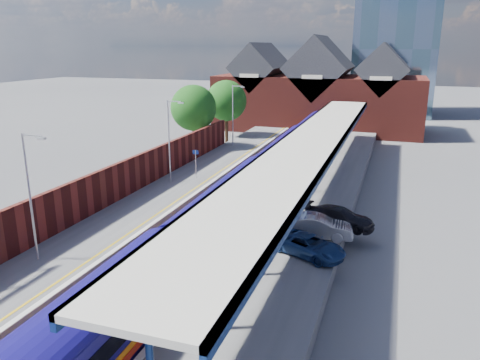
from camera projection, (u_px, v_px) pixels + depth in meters
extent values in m
plane|color=#5B5B5E|center=(268.00, 176.00, 45.73)|extent=(240.00, 240.00, 0.00)
cube|color=#473D33|center=(234.00, 208.00, 36.62)|extent=(6.00, 76.00, 0.06)
cube|color=slate|center=(208.00, 204.00, 37.28)|extent=(0.07, 76.00, 0.14)
cube|color=slate|center=(225.00, 206.00, 36.84)|extent=(0.07, 76.00, 0.14)
cube|color=slate|center=(244.00, 208.00, 36.36)|extent=(0.07, 76.00, 0.14)
cube|color=slate|center=(262.00, 210.00, 35.91)|extent=(0.07, 76.00, 0.14)
cube|color=#565659|center=(171.00, 195.00, 38.18)|extent=(5.00, 76.00, 1.00)
cube|color=#565659|center=(311.00, 211.00, 34.64)|extent=(6.00, 76.00, 1.00)
cube|color=silver|center=(197.00, 192.00, 37.32)|extent=(0.30, 76.00, 0.05)
cube|color=silver|center=(274.00, 200.00, 35.38)|extent=(0.30, 76.00, 0.05)
cube|color=yellow|center=(190.00, 191.00, 37.51)|extent=(0.14, 76.00, 0.01)
cube|color=#130D5D|center=(68.00, 359.00, 16.05)|extent=(3.08, 16.05, 2.50)
cube|color=#130D5D|center=(64.00, 327.00, 15.71)|extent=(3.08, 16.05, 0.60)
cube|color=#130D5D|center=(231.00, 207.00, 31.17)|extent=(3.08, 16.05, 2.50)
cube|color=#130D5D|center=(231.00, 189.00, 30.82)|extent=(3.08, 16.05, 0.60)
cube|color=#130D5D|center=(288.00, 155.00, 46.28)|extent=(3.08, 16.05, 2.50)
cube|color=#130D5D|center=(288.00, 142.00, 45.94)|extent=(3.08, 16.05, 0.60)
cube|color=#130D5D|center=(316.00, 128.00, 61.40)|extent=(3.08, 16.05, 2.50)
cube|color=#130D5D|center=(317.00, 118.00, 61.05)|extent=(3.08, 16.05, 0.60)
cube|color=black|center=(249.00, 169.00, 39.04)|extent=(0.04, 60.54, 0.70)
cube|color=orange|center=(248.00, 178.00, 39.26)|extent=(0.03, 55.27, 0.30)
cube|color=red|center=(248.00, 181.00, 39.33)|extent=(0.03, 55.27, 0.30)
cube|color=black|center=(322.00, 133.00, 66.94)|extent=(2.00, 2.40, 0.60)
cylinder|color=navy|center=(150.00, 359.00, 14.20)|extent=(0.24, 0.24, 4.20)
cylinder|color=navy|center=(211.00, 283.00, 18.76)|extent=(0.24, 0.24, 4.20)
cylinder|color=navy|center=(249.00, 236.00, 23.31)|extent=(0.24, 0.24, 4.20)
cylinder|color=navy|center=(274.00, 205.00, 27.86)|extent=(0.24, 0.24, 4.20)
cylinder|color=navy|center=(293.00, 183.00, 32.41)|extent=(0.24, 0.24, 4.20)
cylinder|color=navy|center=(306.00, 166.00, 36.97)|extent=(0.24, 0.24, 4.20)
cylinder|color=navy|center=(317.00, 153.00, 41.52)|extent=(0.24, 0.24, 4.20)
cylinder|color=navy|center=(326.00, 142.00, 46.07)|extent=(0.24, 0.24, 4.20)
cylinder|color=navy|center=(333.00, 134.00, 50.62)|extent=(0.24, 0.24, 4.20)
cylinder|color=navy|center=(339.00, 126.00, 55.18)|extent=(0.24, 0.24, 4.20)
cube|color=beige|center=(312.00, 141.00, 35.28)|extent=(4.50, 52.00, 0.25)
cube|color=navy|center=(284.00, 141.00, 35.98)|extent=(0.20, 52.00, 0.55)
cube|color=navy|center=(340.00, 145.00, 34.66)|extent=(0.20, 52.00, 0.55)
cylinder|color=#A5A8AA|center=(30.00, 199.00, 24.64)|extent=(0.12, 0.12, 7.00)
cube|color=#A5A8AA|center=(31.00, 136.00, 23.52)|extent=(1.20, 0.08, 0.08)
cube|color=#A5A8AA|center=(41.00, 138.00, 23.36)|extent=(0.45, 0.18, 0.12)
cylinder|color=#A5A8AA|center=(169.00, 142.00, 39.21)|extent=(0.12, 0.12, 7.00)
cube|color=#A5A8AA|center=(174.00, 101.00, 38.09)|extent=(1.20, 0.08, 0.08)
cube|color=#A5A8AA|center=(181.00, 103.00, 37.93)|extent=(0.45, 0.18, 0.12)
cylinder|color=#A5A8AA|center=(233.00, 116.00, 53.78)|extent=(0.12, 0.12, 7.00)
cube|color=#A5A8AA|center=(238.00, 86.00, 52.66)|extent=(1.20, 0.08, 0.08)
cube|color=#A5A8AA|center=(243.00, 87.00, 52.50)|extent=(0.45, 0.18, 0.12)
cylinder|color=#A5A8AA|center=(196.00, 164.00, 41.19)|extent=(0.08, 0.08, 2.50)
cube|color=#0C194C|center=(196.00, 152.00, 40.90)|extent=(0.55, 0.06, 0.35)
cube|color=maroon|center=(98.00, 191.00, 33.00)|extent=(0.35, 50.00, 2.80)
cube|color=maroon|center=(318.00, 103.00, 70.13)|extent=(30.00, 12.00, 8.00)
cube|color=#232328|center=(261.00, 67.00, 71.46)|extent=(7.13, 12.00, 7.13)
cube|color=#232328|center=(320.00, 68.00, 68.69)|extent=(9.16, 12.00, 9.16)
cube|color=#232328|center=(383.00, 68.00, 65.92)|extent=(7.13, 12.00, 7.13)
cube|color=beige|center=(249.00, 76.00, 66.23)|extent=(2.80, 0.15, 0.50)
cube|color=beige|center=(312.00, 77.00, 63.46)|extent=(2.80, 0.15, 0.50)
cube|color=beige|center=(381.00, 78.00, 60.69)|extent=(2.80, 0.15, 0.50)
cube|color=slate|center=(399.00, 0.00, 82.67)|extent=(14.00, 14.00, 40.00)
cylinder|color=#382314|center=(194.00, 138.00, 53.88)|extent=(0.44, 0.44, 4.00)
sphere|color=#154311|center=(194.00, 108.00, 52.91)|extent=(5.20, 5.20, 5.20)
sphere|color=#154311|center=(198.00, 115.00, 52.40)|extent=(3.20, 3.20, 3.20)
cylinder|color=#382314|center=(227.00, 128.00, 60.85)|extent=(0.44, 0.44, 4.00)
sphere|color=#154311|center=(226.00, 101.00, 59.89)|extent=(5.20, 5.20, 5.20)
sphere|color=#154311|center=(231.00, 107.00, 59.38)|extent=(3.20, 3.20, 3.20)
imported|color=#ABAAAF|center=(317.00, 226.00, 28.34)|extent=(4.50, 2.10, 1.43)
imported|color=black|center=(339.00, 217.00, 30.00)|extent=(4.76, 2.54, 1.31)
imported|color=navy|center=(309.00, 245.00, 25.94)|extent=(4.68, 3.57, 1.18)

